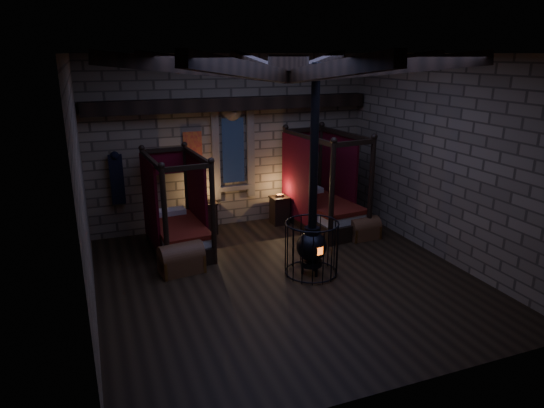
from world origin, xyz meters
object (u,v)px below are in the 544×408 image
object	(u,v)px
bed_right	(323,204)
trunk_left	(181,259)
bed_left	(178,227)
trunk_right	(363,229)
stove	(312,244)

from	to	relation	value
bed_right	trunk_left	size ratio (longest dim) A/B	2.61
bed_left	bed_right	bearing A→B (deg)	-0.91
bed_left	trunk_right	xyz separation A→B (m)	(4.21, -0.88, -0.29)
bed_right	bed_left	bearing A→B (deg)	177.11
bed_left	bed_right	xyz separation A→B (m)	(3.67, 0.20, 0.06)
bed_left	bed_right	size ratio (longest dim) A/B	0.90
bed_right	trunk_left	world-z (taller)	bed_right
trunk_left	trunk_right	bearing A→B (deg)	-3.49
bed_right	trunk_right	world-z (taller)	bed_right
trunk_left	trunk_right	xyz separation A→B (m)	(4.37, 0.31, -0.04)
bed_left	stove	bearing A→B (deg)	-48.39
trunk_right	stove	distance (m)	2.40
bed_left	trunk_right	bearing A→B (deg)	-15.79
bed_right	stove	distance (m)	2.78
stove	trunk_left	bearing A→B (deg)	145.82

